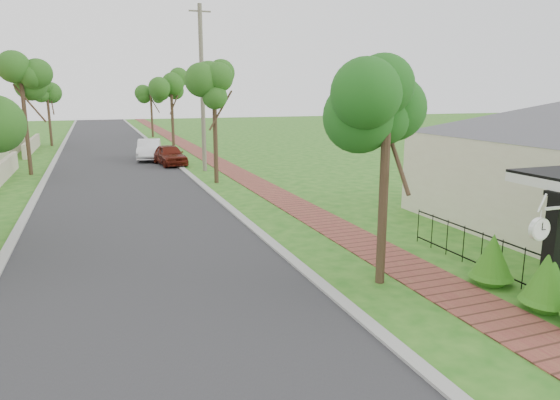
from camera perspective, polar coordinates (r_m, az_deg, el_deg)
ground at (r=10.17m, az=5.68°, el=-13.74°), size 160.00×160.00×0.00m
road at (r=28.56m, az=-17.96°, el=2.67°), size 7.00×120.00×0.02m
kerb_right at (r=28.93m, az=-10.72°, el=3.17°), size 0.30×120.00×0.10m
kerb_left at (r=28.65m, az=-25.26°, el=2.13°), size 0.30×120.00×0.10m
sidewalk at (r=29.46m, az=-5.73°, el=3.49°), size 1.50×120.00×0.03m
porch_post at (r=11.72m, az=28.67°, el=-5.80°), size 0.48×0.48×2.52m
picket_fence at (r=12.77m, az=26.07°, el=-6.90°), size 0.03×8.02×1.00m
street_trees at (r=35.05m, az=-18.80°, el=11.74°), size 10.70×37.65×5.89m
hedge_row at (r=11.82m, az=27.87°, el=-7.84°), size 0.93×3.41×1.85m
parked_car_red at (r=31.77m, az=-12.50°, el=5.04°), size 1.99×3.86×1.26m
parked_car_white at (r=34.65m, az=-14.72°, el=5.57°), size 2.03×4.25×1.35m
near_tree at (r=11.48m, az=12.12°, el=9.05°), size 1.89×1.89×4.86m
utility_pole at (r=28.79m, az=-8.88°, el=12.44°), size 1.20×0.24×9.13m
station_clock at (r=10.62m, az=27.65°, el=-2.79°), size 1.07×0.13×0.63m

